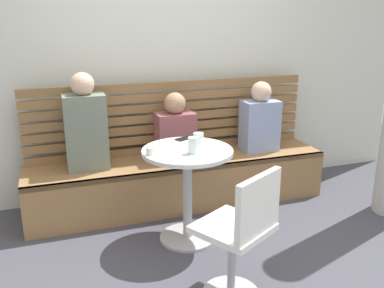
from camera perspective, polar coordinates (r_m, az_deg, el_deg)
ground at (r=3.03m, az=5.47°, el=-17.17°), size 8.00×8.00×0.00m
back_wall at (r=4.06m, az=-3.71°, el=13.54°), size 5.20×0.10×2.90m
booth_bench at (r=3.92m, az=-1.65°, el=-5.09°), size 2.70×0.52×0.44m
booth_backrest at (r=3.97m, az=-2.76°, el=3.64°), size 2.65×0.04×0.67m
cafe_table at (r=3.22m, az=-0.61°, el=-4.49°), size 0.68×0.68×0.74m
white_chair at (r=2.59m, az=6.65°, el=-11.64°), size 0.55×0.55×0.85m
person_adult at (r=3.63m, az=-14.07°, el=2.31°), size 0.34×0.22×0.81m
person_child_left at (r=4.07m, az=9.07°, el=3.14°), size 0.34×0.22×0.66m
person_child_middle at (r=3.78m, az=-2.26°, el=1.83°), size 0.34×0.22×0.61m
cup_espresso_small at (r=3.03m, az=-5.62°, el=-0.96°), size 0.06×0.06×0.05m
cup_glass_short at (r=3.28m, az=0.78°, el=0.79°), size 0.08×0.08×0.08m
cup_glass_tall at (r=3.04m, az=0.11°, el=-0.19°), size 0.07×0.07×0.12m
phone_on_table at (r=3.40m, az=-1.11°, el=0.72°), size 0.16×0.12×0.01m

